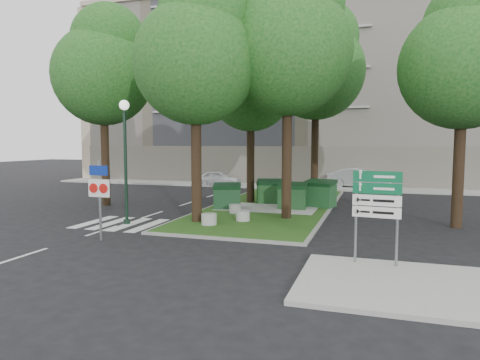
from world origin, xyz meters
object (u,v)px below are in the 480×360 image
at_px(tree_median_near_right, 290,39).
at_px(tree_street_right, 466,55).
at_px(tree_street_left, 105,66).
at_px(bollard_mid, 235,209).
at_px(directional_sign, 377,203).
at_px(tree_median_near_left, 198,50).
at_px(car_silver, 360,178).
at_px(bollard_left, 209,219).
at_px(dumpster_d, 320,194).
at_px(car_white, 219,178).
at_px(traffic_sign_pole, 100,190).
at_px(street_lamp, 125,147).
at_px(litter_bin, 328,194).
at_px(tree_median_mid, 253,80).
at_px(dumpster_b, 270,191).
at_px(tree_median_far, 318,62).
at_px(dumpster_a, 227,196).
at_px(bollard_right, 243,216).
at_px(dumpster_c, 292,196).

bearing_deg(tree_median_near_right, tree_street_right, 4.09).
relative_size(tree_street_left, bollard_mid, 18.90).
distance_m(tree_street_right, directional_sign, 9.31).
distance_m(tree_median_near_left, bollard_mid, 7.45).
distance_m(tree_median_near_left, car_silver, 19.13).
relative_size(tree_street_right, bollard_left, 15.94).
bearing_deg(dumpster_d, car_white, 151.46).
distance_m(dumpster_d, traffic_sign_pole, 11.83).
relative_size(dumpster_d, street_lamp, 0.34).
xyz_separation_m(tree_street_left, litter_bin, (11.61, 4.70, -7.14)).
distance_m(tree_median_mid, car_silver, 13.34).
height_order(traffic_sign_pole, car_white, traffic_sign_pole).
distance_m(dumpster_b, car_silver, 11.47).
height_order(tree_median_far, dumpster_d, tree_median_far).
bearing_deg(tree_median_mid, tree_street_left, -158.20).
xyz_separation_m(dumpster_a, traffic_sign_pole, (-2.06, -7.73, 1.08)).
height_order(dumpster_d, traffic_sign_pole, traffic_sign_pole).
distance_m(tree_median_mid, litter_bin, 7.85).
xyz_separation_m(tree_median_near_right, litter_bin, (1.11, 6.20, -7.47)).
relative_size(bollard_mid, car_white, 0.16).
distance_m(dumpster_b, bollard_right, 5.76).
relative_size(tree_street_left, bollard_right, 18.31).
bearing_deg(traffic_sign_pole, tree_median_mid, 76.52).
bearing_deg(tree_median_far, dumpster_c, -96.47).
relative_size(dumpster_d, traffic_sign_pole, 0.63).
bearing_deg(tree_median_near_right, car_white, 122.29).
relative_size(litter_bin, car_silver, 0.17).
height_order(dumpster_a, litter_bin, dumpster_a).
bearing_deg(tree_median_near_right, bollard_right, -141.74).
xyz_separation_m(tree_median_far, traffic_sign_pole, (-5.80, -13.50, -6.49)).
xyz_separation_m(bollard_mid, directional_sign, (6.44, -7.00, 1.52)).
height_order(tree_median_mid, bollard_right, tree_median_mid).
relative_size(tree_median_far, bollard_right, 19.86).
xyz_separation_m(tree_median_far, bollard_left, (-3.00, -10.12, -7.97)).
height_order(dumpster_b, street_lamp, street_lamp).
bearing_deg(dumpster_a, traffic_sign_pole, -122.03).
bearing_deg(bollard_mid, dumpster_b, 79.42).
bearing_deg(tree_street_left, tree_median_near_left, -26.57).
bearing_deg(tree_street_right, litter_bin, 135.95).
bearing_deg(dumpster_b, tree_street_left, -171.67).
bearing_deg(tree_median_far, bollard_mid, -112.19).
relative_size(dumpster_a, dumpster_b, 1.03).
height_order(tree_street_left, bollard_mid, tree_street_left).
bearing_deg(bollard_right, tree_median_far, 77.70).
bearing_deg(tree_street_left, directional_sign, -29.48).
height_order(dumpster_c, bollard_left, dumpster_c).
xyz_separation_m(tree_median_near_right, bollard_left, (-2.80, -2.62, -7.64)).
bearing_deg(dumpster_d, street_lamp, -120.48).
bearing_deg(tree_median_near_right, tree_median_mid, 123.69).
bearing_deg(dumpster_c, dumpster_d, 37.55).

